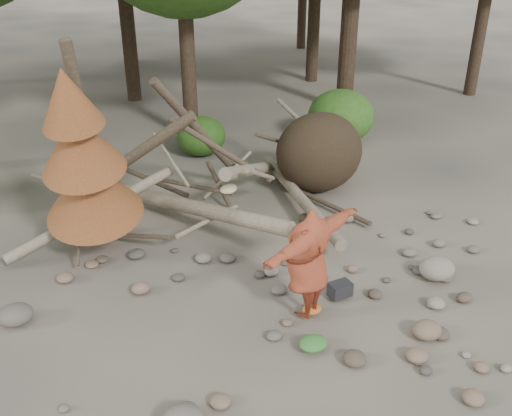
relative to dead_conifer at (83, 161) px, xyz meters
name	(u,v)px	position (x,y,z in m)	size (l,w,h in m)	color
ground	(316,309)	(3.12, -3.37, -2.11)	(120.00, 120.00, 0.00)	#514C44
deadfall_pile	(300,158)	(5.13, 0.87, -1.16)	(8.55, 5.24, 3.30)	#332619
dead_conifer	(83,161)	(0.00, 0.00, 0.00)	(2.06, 2.16, 4.35)	#4C3F30
bush_mid	(201,136)	(3.92, 4.43, -1.55)	(1.40, 1.40, 1.12)	#2E5819
bush_right	(341,116)	(8.12, 3.63, -1.31)	(2.00, 2.00, 1.60)	#386920
frisbee_thrower	(308,263)	(2.83, -3.48, -1.03)	(2.64, 1.62, 2.49)	maroon
backpack	(340,292)	(3.66, -3.28, -1.98)	(0.40, 0.26, 0.26)	black
cloth_green	(313,346)	(2.52, -4.27, -2.02)	(0.47, 0.39, 0.18)	#36712D
cloth_orange	(312,311)	(2.96, -3.47, -2.05)	(0.35, 0.29, 0.13)	#C16621
boulder_front_right	(427,330)	(4.35, -4.80, -1.97)	(0.48, 0.44, 0.29)	#785F4B
boulder_mid_right	(437,269)	(5.67, -3.51, -1.90)	(0.69, 0.62, 0.41)	gray
boulder_mid_left	(16,315)	(-1.66, -1.53, -1.94)	(0.58, 0.52, 0.35)	#5C564E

